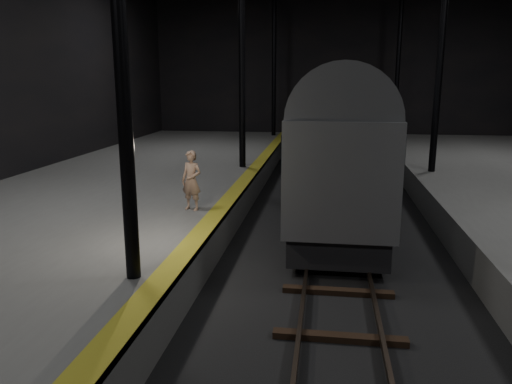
# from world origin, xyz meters

# --- Properties ---
(ground) EXTENTS (44.00, 44.00, 0.00)m
(ground) POSITION_xyz_m (0.00, 0.00, 0.00)
(ground) COLOR black
(ground) RESTS_ON ground
(platform_left) EXTENTS (9.00, 43.80, 1.00)m
(platform_left) POSITION_xyz_m (-7.50, 0.00, 0.50)
(platform_left) COLOR #555552
(platform_left) RESTS_ON ground
(tactile_strip) EXTENTS (0.50, 43.80, 0.01)m
(tactile_strip) POSITION_xyz_m (-3.25, 0.00, 1.00)
(tactile_strip) COLOR #9B961C
(tactile_strip) RESTS_ON platform_left
(track) EXTENTS (2.40, 43.00, 0.24)m
(track) POSITION_xyz_m (0.00, 0.00, 0.07)
(track) COLOR #3F3328
(track) RESTS_ON ground
(train) EXTENTS (2.73, 18.17, 4.86)m
(train) POSITION_xyz_m (-0.00, 7.67, 2.71)
(train) COLOR #A0A2A8
(train) RESTS_ON ground
(woman) EXTENTS (0.70, 0.57, 1.66)m
(woman) POSITION_xyz_m (-4.01, 0.87, 1.83)
(woman) COLOR #A37D64
(woman) RESTS_ON platform_left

